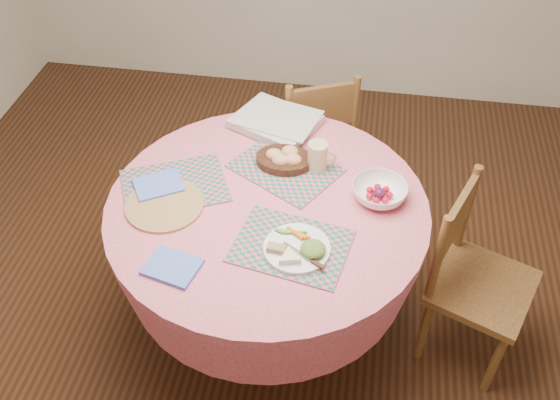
{
  "coord_description": "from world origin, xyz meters",
  "views": [
    {
      "loc": [
        0.32,
        -1.69,
        2.39
      ],
      "look_at": [
        0.05,
        0.0,
        0.78
      ],
      "focal_mm": 40.0,
      "sensor_mm": 36.0,
      "label": 1
    }
  ],
  "objects": [
    {
      "name": "placemat_front",
      "position": [
        0.12,
        -0.2,
        0.75
      ],
      "size": [
        0.45,
        0.37,
        0.01
      ],
      "primitive_type": "cube",
      "rotation": [
        0.0,
        0.0,
        -0.19
      ],
      "color": "#126957",
      "rests_on": "dining_table"
    },
    {
      "name": "fruit_bowl",
      "position": [
        0.42,
        0.1,
        0.78
      ],
      "size": [
        0.25,
        0.25,
        0.07
      ],
      "rotation": [
        0.0,
        0.0,
        -0.18
      ],
      "color": "white",
      "rests_on": "dining_table"
    },
    {
      "name": "bread_bowl",
      "position": [
        0.03,
        0.24,
        0.78
      ],
      "size": [
        0.23,
        0.23,
        0.08
      ],
      "color": "black",
      "rests_on": "placemat_back"
    },
    {
      "name": "dining_table",
      "position": [
        0.0,
        0.0,
        0.56
      ],
      "size": [
        1.24,
        1.24,
        0.75
      ],
      "color": "#EB6D7C",
      "rests_on": "ground"
    },
    {
      "name": "placemat_back",
      "position": [
        0.04,
        0.22,
        0.75
      ],
      "size": [
        0.5,
        0.46,
        0.01
      ],
      "primitive_type": "cube",
      "rotation": [
        0.0,
        0.0,
        -0.54
      ],
      "color": "#126957",
      "rests_on": "dining_table"
    },
    {
      "name": "chair_right",
      "position": [
        0.83,
        0.03,
        0.44
      ],
      "size": [
        0.5,
        0.51,
        0.85
      ],
      "rotation": [
        0.0,
        0.0,
        1.18
      ],
      "color": "brown",
      "rests_on": "ground"
    },
    {
      "name": "napkin_far",
      "position": [
        -0.44,
        0.02,
        0.76
      ],
      "size": [
        0.23,
        0.21,
        0.01
      ],
      "primitive_type": "cube",
      "rotation": [
        0.0,
        0.0,
        0.54
      ],
      "color": "#536FD5",
      "rests_on": "placemat_left"
    },
    {
      "name": "chair_back",
      "position": [
        0.08,
        0.83,
        0.45
      ],
      "size": [
        0.52,
        0.51,
        0.86
      ],
      "rotation": [
        0.0,
        0.0,
        3.56
      ],
      "color": "brown",
      "rests_on": "ground"
    },
    {
      "name": "latte_mug",
      "position": [
        0.17,
        0.24,
        0.82
      ],
      "size": [
        0.12,
        0.08,
        0.12
      ],
      "color": "#C4B387",
      "rests_on": "placemat_back"
    },
    {
      "name": "dinner_plate",
      "position": [
        0.15,
        -0.22,
        0.77
      ],
      "size": [
        0.24,
        0.24,
        0.05
      ],
      "rotation": [
        0.0,
        0.0,
        -0.1
      ],
      "color": "white",
      "rests_on": "placemat_front"
    },
    {
      "name": "ground",
      "position": [
        0.0,
        0.0,
        0.0
      ],
      "size": [
        4.0,
        4.0,
        0.0
      ],
      "primitive_type": "plane",
      "color": "#331C0F",
      "rests_on": "ground"
    },
    {
      "name": "napkin_near",
      "position": [
        -0.27,
        -0.37,
        0.76
      ],
      "size": [
        0.21,
        0.18,
        0.01
      ],
      "primitive_type": "cube",
      "rotation": [
        0.0,
        0.0,
        -0.24
      ],
      "color": "#536FD5",
      "rests_on": "dining_table"
    },
    {
      "name": "wicker_trivet",
      "position": [
        -0.38,
        -0.07,
        0.76
      ],
      "size": [
        0.3,
        0.3,
        0.01
      ],
      "primitive_type": "cylinder",
      "color": "#946340",
      "rests_on": "dining_table"
    },
    {
      "name": "newspaper_stack",
      "position": [
        -0.05,
        0.5,
        0.78
      ],
      "size": [
        0.42,
        0.39,
        0.04
      ],
      "rotation": [
        0.0,
        0.0,
        -0.43
      ],
      "color": "silver",
      "rests_on": "dining_table"
    },
    {
      "name": "placemat_left",
      "position": [
        -0.38,
        0.04,
        0.75
      ],
      "size": [
        0.49,
        0.44,
        0.01
      ],
      "primitive_type": "cube",
      "rotation": [
        0.0,
        0.0,
        0.45
      ],
      "color": "#126957",
      "rests_on": "dining_table"
    }
  ]
}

